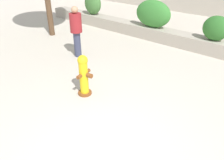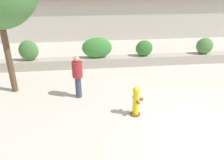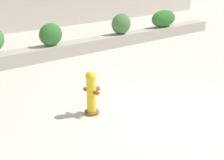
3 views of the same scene
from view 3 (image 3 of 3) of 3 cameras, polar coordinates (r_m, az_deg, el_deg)
ground_plane at (r=7.95m, az=11.14°, el=-5.46°), size 120.00×120.00×0.00m
planter_wall_low at (r=12.35m, az=-10.18°, el=5.20°), size 18.00×0.70×0.50m
hedge_bush_2 at (r=12.11m, az=-11.15°, el=8.16°), size 0.92×0.61×0.86m
hedge_bush_3 at (r=13.99m, az=1.69°, el=10.22°), size 0.94×0.68×0.90m
hedge_bush_4 at (r=15.84m, az=9.41°, el=11.02°), size 1.50×0.69×0.82m
fire_hydrant at (r=7.44m, az=-3.79°, el=-2.28°), size 0.46×0.48×1.08m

